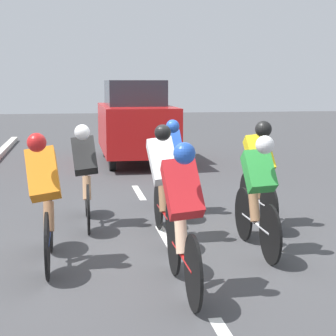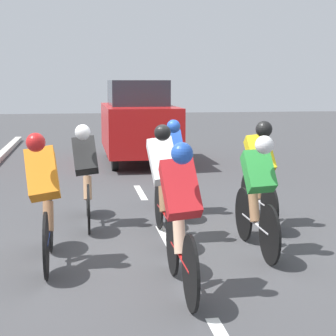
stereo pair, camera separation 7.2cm
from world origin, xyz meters
name	(u,v)px [view 2 (the right image)]	position (x,y,z in m)	size (l,w,h in m)	color
ground_plane	(166,238)	(0.00, 0.00, 0.00)	(60.00, 60.00, 0.00)	#424244
lane_stripe_mid	(167,239)	(0.00, 0.06, 0.00)	(0.12, 1.40, 0.01)	white
lane_stripe_far	(140,192)	(0.00, -3.14, 0.00)	(0.12, 1.40, 0.01)	white
cyclist_green	(258,192)	(-0.98, 0.79, 0.75)	(0.35, 1.70, 1.45)	black
cyclist_orange	(44,198)	(1.50, 0.88, 0.78)	(0.40, 1.70, 1.52)	black
cyclist_red	(181,216)	(0.17, 1.93, 0.78)	(0.37, 1.69, 1.51)	black
cyclist_white	(163,180)	(0.05, 0.07, 0.79)	(0.39, 1.71, 1.53)	black
cyclist_black	(86,173)	(1.02, -0.86, 0.77)	(0.37, 1.73, 1.47)	black
cyclist_blue	(172,165)	(-0.31, -1.41, 0.76)	(0.35, 1.72, 1.49)	black
cyclist_yellow	(260,170)	(-1.41, -0.47, 0.80)	(0.37, 1.66, 1.52)	black
support_car	(138,122)	(-0.38, -7.12, 1.05)	(1.70, 3.92, 2.08)	black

